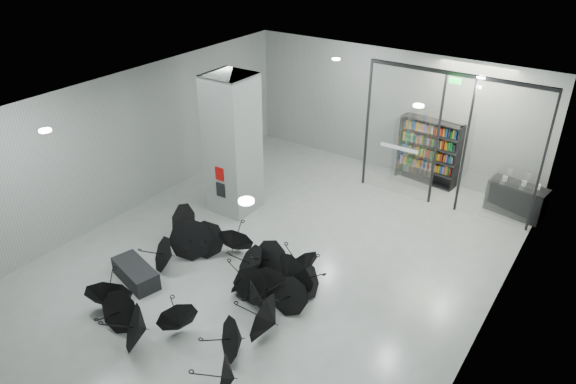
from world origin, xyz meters
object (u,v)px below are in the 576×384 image
Objects in this scene: shop_counter at (516,199)px; umbrella_cluster at (229,285)px; bookshelf at (429,151)px; column at (233,145)px; bench at (136,273)px.

shop_counter is 8.68m from umbrella_cluster.
bookshelf is at bearing 179.01° from shop_counter.
bench is at bearing -86.28° from column.
umbrella_cluster is (-4.44, -7.45, -0.16)m from shop_counter.
column is at bearing -121.71° from bookshelf.
bookshelf is at bearing 49.89° from column.
column is at bearing 108.80° from bench.
column is 0.74× the size of umbrella_cluster.
umbrella_cluster is at bearing 35.39° from bench.
bookshelf reaches higher than umbrella_cluster.
column reaches higher than umbrella_cluster.
bookshelf reaches higher than shop_counter.
umbrella_cluster is (2.45, -3.24, -1.69)m from column.
umbrella_cluster is at bearing -92.62° from bookshelf.
column is 6.28m from bookshelf.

